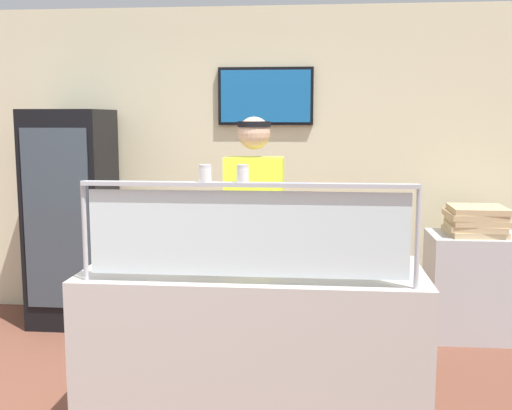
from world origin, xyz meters
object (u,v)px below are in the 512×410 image
at_px(pepper_flake_shaker, 243,175).
at_px(pizza_server, 218,259).
at_px(parmesan_shaker, 205,175).
at_px(pizza_tray, 216,262).
at_px(drink_fridge, 72,218).
at_px(pizza_box_stack, 476,221).
at_px(worker_figure, 255,233).

bearing_deg(pepper_flake_shaker, pizza_server, 116.13).
bearing_deg(parmesan_shaker, pizza_tray, 91.94).
distance_m(drink_fridge, pizza_box_stack, 3.33).
bearing_deg(pizza_tray, drink_fridge, 131.36).
distance_m(pizza_tray, pizza_server, 0.03).
distance_m(parmesan_shaker, pizza_box_stack, 2.79).
xyz_separation_m(pizza_server, pepper_flake_shaker, (0.18, -0.37, 0.50)).
bearing_deg(pizza_box_stack, parmesan_shaker, -130.88).
distance_m(worker_figure, drink_fridge, 1.97).
bearing_deg(pizza_tray, pizza_server, -59.30).
distance_m(pizza_tray, parmesan_shaker, 0.65).
height_order(pizza_server, pizza_box_stack, pizza_box_stack).
xyz_separation_m(pizza_tray, parmesan_shaker, (0.01, -0.39, 0.52)).
relative_size(worker_figure, drink_fridge, 0.97).
bearing_deg(parmesan_shaker, pepper_flake_shaker, 0.00).
bearing_deg(pepper_flake_shaker, pizza_box_stack, 52.11).
height_order(pizza_tray, pepper_flake_shaker, pepper_flake_shaker).
bearing_deg(drink_fridge, pizza_box_stack, -0.75).
bearing_deg(pizza_server, pepper_flake_shaker, -68.34).
height_order(parmesan_shaker, drink_fridge, drink_fridge).
relative_size(parmesan_shaker, pepper_flake_shaker, 0.99).
bearing_deg(parmesan_shaker, pizza_box_stack, 49.12).
height_order(drink_fridge, pizza_box_stack, drink_fridge).
distance_m(pizza_tray, pepper_flake_shaker, 0.68).
height_order(parmesan_shaker, pepper_flake_shaker, pepper_flake_shaker).
bearing_deg(pizza_box_stack, drink_fridge, 179.25).
bearing_deg(pizza_server, pizza_box_stack, 38.99).
distance_m(pepper_flake_shaker, worker_figure, 1.17).
xyz_separation_m(parmesan_shaker, pizza_box_stack, (1.79, 2.07, -0.54)).
xyz_separation_m(pizza_server, pizza_box_stack, (1.80, 1.70, -0.04)).
xyz_separation_m(parmesan_shaker, worker_figure, (0.13, 1.07, -0.48)).
relative_size(parmesan_shaker, worker_figure, 0.05).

